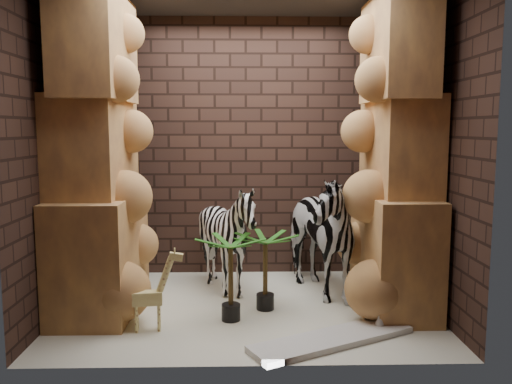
{
  "coord_description": "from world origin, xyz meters",
  "views": [
    {
      "loc": [
        -0.03,
        -4.85,
        1.73
      ],
      "look_at": [
        0.09,
        0.15,
        1.11
      ],
      "focal_mm": 36.31,
      "sensor_mm": 36.0,
      "label": 1
    }
  ],
  "objects_px": {
    "zebra_left": "(228,244)",
    "giraffe_toy": "(147,289)",
    "surfboard": "(332,339)",
    "palm_back": "(231,278)",
    "zebra_right": "(312,223)",
    "palm_front": "(265,271)"
  },
  "relations": [
    {
      "from": "zebra_left",
      "to": "giraffe_toy",
      "type": "distance_m",
      "value": 1.2
    },
    {
      "from": "palm_front",
      "to": "surfboard",
      "type": "height_order",
      "value": "palm_front"
    },
    {
      "from": "zebra_left",
      "to": "giraffe_toy",
      "type": "bearing_deg",
      "value": -104.67
    },
    {
      "from": "zebra_right",
      "to": "surfboard",
      "type": "distance_m",
      "value": 1.46
    },
    {
      "from": "zebra_left",
      "to": "surfboard",
      "type": "height_order",
      "value": "zebra_left"
    },
    {
      "from": "zebra_right",
      "to": "giraffe_toy",
      "type": "relative_size",
      "value": 2.06
    },
    {
      "from": "zebra_left",
      "to": "palm_back",
      "type": "distance_m",
      "value": 0.78
    },
    {
      "from": "zebra_left",
      "to": "giraffe_toy",
      "type": "xyz_separation_m",
      "value": [
        -0.66,
        -0.99,
        -0.16
      ]
    },
    {
      "from": "zebra_right",
      "to": "palm_front",
      "type": "distance_m",
      "value": 0.79
    },
    {
      "from": "zebra_left",
      "to": "surfboard",
      "type": "relative_size",
      "value": 0.82
    },
    {
      "from": "palm_back",
      "to": "surfboard",
      "type": "relative_size",
      "value": 0.54
    },
    {
      "from": "giraffe_toy",
      "to": "palm_back",
      "type": "bearing_deg",
      "value": 10.21
    },
    {
      "from": "zebra_left",
      "to": "palm_front",
      "type": "xyz_separation_m",
      "value": [
        0.37,
        -0.49,
        -0.15
      ]
    },
    {
      "from": "zebra_right",
      "to": "surfboard",
      "type": "relative_size",
      "value": 1.05
    },
    {
      "from": "palm_front",
      "to": "surfboard",
      "type": "distance_m",
      "value": 1.0
    },
    {
      "from": "giraffe_toy",
      "to": "palm_front",
      "type": "distance_m",
      "value": 1.15
    },
    {
      "from": "zebra_left",
      "to": "giraffe_toy",
      "type": "height_order",
      "value": "zebra_left"
    },
    {
      "from": "palm_front",
      "to": "surfboard",
      "type": "relative_size",
      "value": 0.52
    },
    {
      "from": "palm_front",
      "to": "giraffe_toy",
      "type": "bearing_deg",
      "value": -153.89
    },
    {
      "from": "palm_front",
      "to": "palm_back",
      "type": "distance_m",
      "value": 0.43
    },
    {
      "from": "zebra_left",
      "to": "palm_front",
      "type": "height_order",
      "value": "zebra_left"
    },
    {
      "from": "palm_back",
      "to": "giraffe_toy",
      "type": "bearing_deg",
      "value": -162.47
    }
  ]
}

